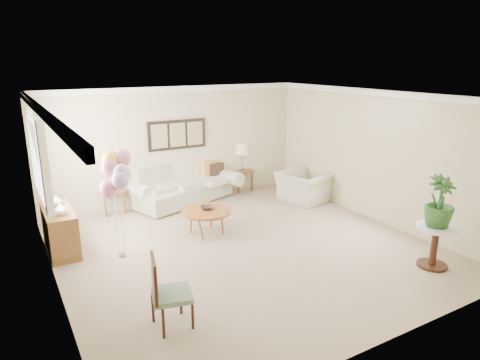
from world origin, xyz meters
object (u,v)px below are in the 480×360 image
at_px(accent_chair, 166,291).
at_px(balloon_cluster, 115,172).
at_px(sofa, 182,186).
at_px(armchair, 302,187).
at_px(coffee_table, 206,212).

relative_size(accent_chair, balloon_cluster, 0.53).
distance_m(sofa, balloon_cluster, 3.11).
distance_m(sofa, armchair, 2.75).
distance_m(sofa, accent_chair, 4.82).
distance_m(coffee_table, armchair, 2.82).
bearing_deg(armchair, sofa, 49.25).
bearing_deg(armchair, accent_chair, 112.86).
xyz_separation_m(sofa, armchair, (2.40, -1.34, -0.03)).
height_order(coffee_table, accent_chair, accent_chair).
xyz_separation_m(armchair, accent_chair, (-4.42, -3.03, 0.15)).
xyz_separation_m(sofa, coffee_table, (-0.34, -1.98, 0.07)).
distance_m(sofa, coffee_table, 2.01).
relative_size(sofa, armchair, 2.68).
height_order(armchair, balloon_cluster, balloon_cluster).
relative_size(sofa, coffee_table, 3.00).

